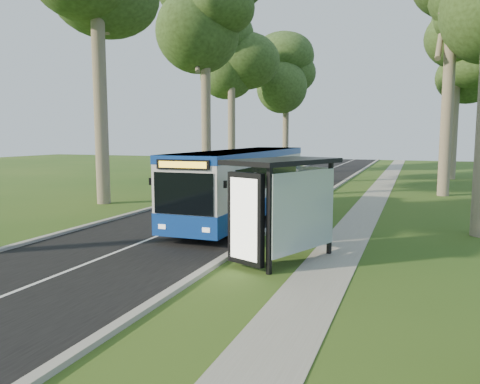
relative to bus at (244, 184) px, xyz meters
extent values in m
plane|color=#284C17|center=(1.79, -6.16, -1.56)|extent=(120.00, 120.00, 0.00)
cube|color=black|center=(-1.71, 3.84, -1.55)|extent=(7.00, 100.00, 0.02)
cube|color=#9E9B93|center=(1.79, 3.84, -1.50)|extent=(0.25, 100.00, 0.12)
cube|color=#9E9B93|center=(-5.21, 3.84, -1.50)|extent=(0.25, 100.00, 0.12)
cube|color=white|center=(-1.71, 3.84, -1.53)|extent=(0.12, 100.00, 0.00)
cube|color=gray|center=(4.79, 3.84, -1.55)|extent=(1.50, 100.00, 0.02)
cube|color=silver|center=(0.00, 0.01, 0.11)|extent=(2.36, 11.28, 2.68)
cube|color=#103A99|center=(0.00, 0.01, -0.85)|extent=(2.39, 11.31, 0.75)
cube|color=#103A99|center=(0.00, 0.01, 1.30)|extent=(2.39, 11.31, 0.30)
cube|color=black|center=(0.00, -5.64, 0.23)|extent=(2.11, 0.05, 1.36)
cube|color=yellow|center=(0.00, -5.68, 1.17)|extent=(1.69, 0.02, 0.21)
cube|color=black|center=(0.00, -5.57, -1.09)|extent=(2.25, 0.12, 0.28)
cylinder|color=black|center=(-1.05, -3.46, -1.07)|extent=(0.26, 0.98, 0.98)
cylinder|color=black|center=(1.05, -3.46, -1.07)|extent=(0.26, 0.98, 0.98)
cylinder|color=black|center=(-1.05, 3.30, -1.07)|extent=(0.26, 0.98, 0.98)
cylinder|color=black|center=(1.05, 3.30, -1.07)|extent=(0.26, 0.98, 0.98)
cylinder|color=gray|center=(2.25, -5.07, -0.31)|extent=(0.08, 0.08, 2.49)
cube|color=navy|center=(2.25, -5.07, 0.58)|extent=(0.10, 0.35, 0.62)
cylinder|color=yellow|center=(2.22, -5.07, 0.73)|extent=(0.05, 0.22, 0.22)
cube|color=white|center=(2.25, -5.07, -0.11)|extent=(0.10, 0.30, 0.40)
cube|color=black|center=(4.06, -7.28, -0.14)|extent=(0.15, 0.15, 2.84)
cube|color=black|center=(4.06, -4.37, -0.14)|extent=(0.15, 0.15, 2.84)
cube|color=black|center=(3.36, -5.82, 1.35)|extent=(3.06, 3.92, 0.14)
cube|color=silver|center=(4.15, -5.82, -0.02)|extent=(1.15, 2.69, 2.27)
cube|color=black|center=(3.36, -7.41, -0.14)|extent=(1.17, 0.63, 2.50)
cube|color=white|center=(3.36, -7.50, -0.14)|extent=(0.90, 0.39, 2.21)
cube|color=black|center=(3.70, -5.48, -1.05)|extent=(1.19, 2.05, 0.07)
cylinder|color=black|center=(3.03, -3.22, -1.10)|extent=(0.51, 0.51, 0.92)
cylinder|color=black|center=(3.03, -3.22, -0.62)|extent=(0.55, 0.55, 0.05)
imported|color=white|center=(-7.36, 14.85, -0.76)|extent=(3.03, 5.00, 1.59)
imported|color=#ABADB3|center=(-7.12, 27.99, -0.81)|extent=(2.90, 4.82, 1.50)
cylinder|color=#7A6B56|center=(-8.71, 1.84, 4.68)|extent=(0.72, 0.72, 12.47)
cylinder|color=#7A6B56|center=(-7.21, 11.84, 4.00)|extent=(0.68, 0.68, 11.11)
ellipsoid|color=#283C17|center=(-7.21, 11.84, 9.87)|extent=(5.20, 5.20, 7.62)
cylinder|color=#7A6B56|center=(-9.21, 21.84, 4.19)|extent=(0.69, 0.69, 11.49)
ellipsoid|color=#283C17|center=(-9.21, 21.84, 10.26)|extent=(5.20, 5.20, 7.88)
cylinder|color=#7A6B56|center=(-6.71, 31.84, 3.90)|extent=(0.67, 0.67, 10.91)
ellipsoid|color=#283C17|center=(-6.71, 31.84, 9.67)|extent=(5.20, 5.20, 7.48)
cylinder|color=#7A6B56|center=(8.59, 11.84, 4.09)|extent=(0.68, 0.68, 11.30)
cylinder|color=#7A6B56|center=(9.79, 23.84, 3.86)|extent=(0.67, 0.67, 10.84)
ellipsoid|color=#283C17|center=(9.79, 23.84, 9.59)|extent=(5.20, 5.20, 7.43)
camera|label=1|loc=(6.96, -18.94, 2.10)|focal=35.00mm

